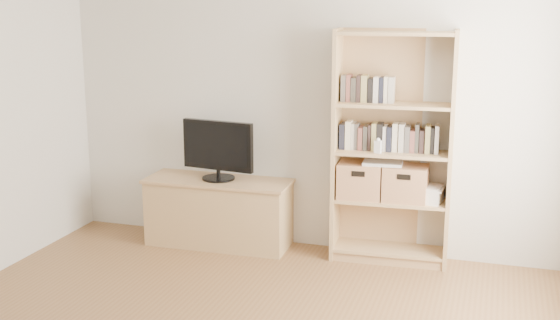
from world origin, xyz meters
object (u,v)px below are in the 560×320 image
at_px(bookshelf, 392,149).
at_px(basket_left, 360,180).
at_px(basket_right, 406,183).
at_px(baby_monitor, 378,147).
at_px(laptop, 383,163).
at_px(tv_stand, 219,213).
at_px(television, 218,150).

xyz_separation_m(bookshelf, basket_left, (-0.26, -0.02, -0.28)).
bearing_deg(basket_right, baby_monitor, -153.56).
relative_size(bookshelf, basket_right, 5.44).
bearing_deg(basket_right, laptop, -175.64).
bearing_deg(laptop, tv_stand, 177.39).
height_order(tv_stand, laptop, laptop).
relative_size(tv_stand, baby_monitor, 12.22).
xyz_separation_m(tv_stand, television, (0.00, 0.00, 0.58)).
height_order(tv_stand, bookshelf, bookshelf).
relative_size(baby_monitor, laptop, 0.32).
xyz_separation_m(baby_monitor, basket_right, (0.22, 0.11, -0.32)).
height_order(baby_monitor, laptop, baby_monitor).
height_order(tv_stand, baby_monitor, baby_monitor).
height_order(bookshelf, laptop, bookshelf).
height_order(basket_left, laptop, laptop).
xyz_separation_m(television, baby_monitor, (1.43, -0.05, 0.13)).
height_order(television, basket_right, television).
distance_m(basket_left, laptop, 0.25).
bearing_deg(baby_monitor, bookshelf, 61.08).
height_order(baby_monitor, basket_right, baby_monitor).
bearing_deg(television, basket_right, 9.92).
bearing_deg(basket_right, basket_left, -177.90).
distance_m(bookshelf, television, 1.53).
bearing_deg(television, laptop, 9.51).
height_order(tv_stand, basket_right, basket_right).
relative_size(television, baby_monitor, 6.53).
distance_m(tv_stand, basket_right, 1.69).
distance_m(television, laptop, 1.46).
height_order(tv_stand, television, television).
distance_m(tv_stand, bookshelf, 1.67).
relative_size(tv_stand, television, 1.87).
xyz_separation_m(television, laptop, (1.46, 0.05, -0.02)).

